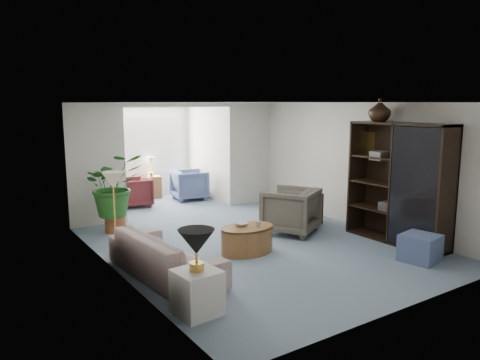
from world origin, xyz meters
TOP-DOWN VIEW (x-y plane):
  - floor at (0.00, 0.00)m, footprint 6.00×6.00m
  - sunroom_floor at (0.00, 4.10)m, footprint 2.60×2.60m
  - back_pier_left at (-1.90, 3.00)m, footprint 1.20×0.12m
  - back_pier_right at (1.90, 3.00)m, footprint 1.20×0.12m
  - back_header at (0.00, 3.00)m, footprint 2.60×0.12m
  - window_pane at (0.00, 5.18)m, footprint 2.20×0.02m
  - window_blinds at (0.00, 5.15)m, footprint 2.20×0.02m
  - framed_picture at (2.46, -0.10)m, footprint 0.04×0.50m
  - sofa at (-1.95, -0.37)m, footprint 1.01×2.20m
  - end_table at (-2.15, -1.72)m, footprint 0.53×0.53m
  - table_lamp at (-2.15, -1.72)m, footprint 0.44×0.44m
  - floor_lamp at (-2.23, 0.98)m, footprint 0.36×0.36m
  - coffee_table at (-0.37, -0.17)m, footprint 1.17×1.17m
  - coffee_bowl at (-0.42, -0.07)m, footprint 0.28×0.28m
  - coffee_cup at (-0.22, -0.27)m, footprint 0.13×0.13m
  - wingback_chair at (1.01, 0.36)m, footprint 1.29×1.30m
  - side_table_dark at (1.71, 0.66)m, footprint 0.60×0.51m
  - entertainment_cabinet at (2.23, -1.16)m, footprint 0.52×1.94m
  - cabinet_urn at (2.23, -0.66)m, footprint 0.40×0.40m
  - ottoman at (1.70, -2.04)m, footprint 0.62×0.62m
  - plant_pot at (-1.80, 2.30)m, footprint 0.40×0.40m
  - house_plant at (-1.80, 2.30)m, footprint 1.10×0.95m
  - sunroom_chair_blue at (0.83, 4.23)m, footprint 0.96×0.94m
  - sunroom_chair_maroon at (-0.67, 4.23)m, footprint 0.88×0.86m
  - sunroom_table at (0.08, 4.98)m, footprint 0.53×0.44m
  - shelf_clutter at (2.18, -1.21)m, footprint 0.30×1.13m

SIDE VIEW (x-z plane):
  - floor at x=0.00m, z-range 0.00..0.00m
  - sunroom_floor at x=0.00m, z-range 0.00..0.00m
  - plant_pot at x=-1.80m, z-range 0.00..0.32m
  - ottoman at x=1.70m, z-range 0.00..0.43m
  - coffee_table at x=-0.37m, z-range 0.00..0.45m
  - end_table at x=-2.15m, z-range 0.00..0.54m
  - sunroom_table at x=0.08m, z-range 0.00..0.58m
  - sofa at x=-1.95m, z-range 0.00..0.63m
  - side_table_dark at x=1.71m, z-range 0.00..0.64m
  - sunroom_chair_maroon at x=-0.67m, z-range 0.00..0.71m
  - sunroom_chair_blue at x=0.83m, z-range 0.00..0.77m
  - wingback_chair at x=1.01m, z-range 0.00..0.88m
  - coffee_bowl at x=-0.42m, z-range 0.45..0.51m
  - coffee_cup at x=-0.22m, z-range 0.45..0.54m
  - table_lamp at x=-2.15m, z-range 0.74..1.04m
  - house_plant at x=-1.80m, z-range 0.32..1.54m
  - shelf_clutter at x=2.18m, z-range 0.45..1.51m
  - entertainment_cabinet at x=2.23m, z-range 0.00..2.16m
  - back_pier_left at x=-1.90m, z-range 0.00..2.50m
  - back_pier_right at x=1.90m, z-range 0.00..2.50m
  - floor_lamp at x=-2.23m, z-range 1.11..1.39m
  - window_pane at x=0.00m, z-range 0.65..2.15m
  - window_blinds at x=0.00m, z-range 0.65..2.15m
  - framed_picture at x=2.46m, z-range 1.50..1.90m
  - cabinet_urn at x=2.23m, z-range 2.16..2.57m
  - back_header at x=0.00m, z-range 2.40..2.50m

